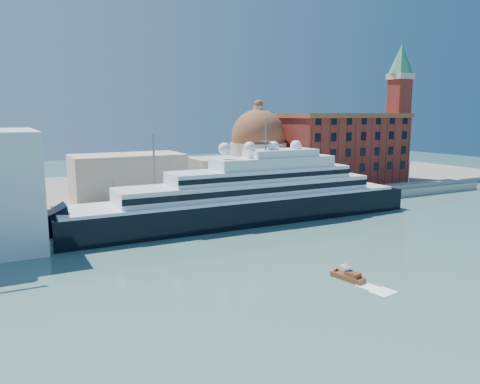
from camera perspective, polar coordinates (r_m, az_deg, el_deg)
ground at (r=91.79m, az=8.32°, el=-6.41°), size 400.00×400.00×0.00m
quay at (r=119.86m, az=-1.23°, el=-1.94°), size 180.00×10.00×2.50m
land at (r=157.13m, az=-7.89°, el=0.61°), size 260.00×72.00×2.00m
quay_fence at (r=115.56m, az=-0.24°, el=-1.43°), size 180.00×0.10×1.20m
superyacht at (r=107.27m, az=-1.05°, el=-1.33°), size 94.10×13.05×28.12m
service_barge at (r=94.15m, az=-23.05°, el=-6.21°), size 11.72×4.72×2.58m
water_taxi at (r=74.20m, az=13.09°, el=-9.94°), size 2.79×5.69×2.59m
warehouse at (r=161.78m, az=12.61°, el=5.29°), size 43.00×19.00×23.25m
campanile at (r=177.87m, az=18.81°, el=10.20°), size 8.40×8.40×47.00m
church at (r=142.35m, az=-3.19°, el=3.79°), size 66.00×18.00×25.50m
lamp_posts at (r=111.84m, az=-6.67°, el=1.64°), size 120.80×2.40×18.00m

